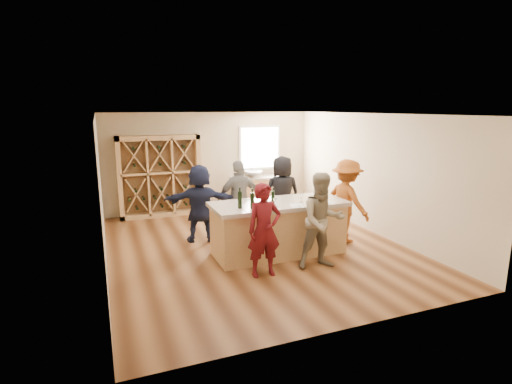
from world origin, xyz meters
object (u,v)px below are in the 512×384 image
object	(u,v)px
wine_rack	(160,176)
person_near_right	(322,221)
sink	(254,174)
person_near_left	(264,230)
wine_bottle_a	(240,200)
wine_bottle_d	(266,198)
wine_bottle_e	(273,198)
wine_bottle_b	(252,201)
person_far_left	(200,203)
person_far_mid	(239,199)
person_far_right	(282,194)
tasting_counter_base	(279,230)
person_server	(346,201)

from	to	relation	value
wine_rack	person_near_right	distance (m)	5.28
sink	person_near_left	xyz separation A→B (m)	(-1.59, -4.65, -0.18)
wine_bottle_a	wine_bottle_d	xyz separation A→B (m)	(0.53, 0.00, -0.01)
wine_rack	wine_bottle_e	distance (m)	4.29
wine_bottle_d	person_near_right	distance (m)	1.16
wine_bottle_b	person_near_left	xyz separation A→B (m)	(-0.00, -0.60, -0.40)
person_far_left	wine_bottle_d	bearing A→B (deg)	136.17
person_near_right	person_far_left	size ratio (longest dim) A/B	1.03
wine_bottle_d	person_near_left	distance (m)	0.88
person_near_right	wine_bottle_e	bearing A→B (deg)	136.00
sink	wine_bottle_a	size ratio (longest dim) A/B	1.71
wine_bottle_d	wine_bottle_e	world-z (taller)	wine_bottle_d
person_far_left	wine_bottle_e	bearing A→B (deg)	140.85
sink	person_near_left	distance (m)	4.92
wine_bottle_d	wine_bottle_e	xyz separation A→B (m)	(0.16, 0.03, -0.01)
person_far_mid	person_far_right	world-z (taller)	person_far_right
wine_bottle_e	person_far_left	bearing A→B (deg)	125.77
wine_bottle_b	person_far_right	xyz separation A→B (m)	(1.39, 1.66, -0.32)
tasting_counter_base	wine_rack	bearing A→B (deg)	115.10
person_near_right	person_near_left	bearing A→B (deg)	-175.81
person_server	person_far_left	xyz separation A→B (m)	(-3.00, 1.18, -0.05)
person_near_left	person_far_left	size ratio (longest dim) A/B	0.96
person_near_left	person_far_left	distance (m)	2.33
person_far_mid	person_far_left	world-z (taller)	person_far_mid
wine_bottle_d	person_server	xyz separation A→B (m)	(2.07, 0.36, -0.31)
tasting_counter_base	wine_bottle_a	bearing A→B (deg)	-168.22
person_far_left	person_far_mid	bearing A→B (deg)	-167.68
wine_rack	person_server	xyz separation A→B (m)	(3.51, -3.66, -0.18)
wine_bottle_e	person_far_mid	world-z (taller)	person_far_mid
person_near_right	tasting_counter_base	bearing A→B (deg)	122.15
sink	person_far_right	size ratio (longest dim) A/B	0.30
sink	wine_bottle_a	world-z (taller)	wine_bottle_a
wine_rack	person_server	bearing A→B (deg)	-46.19
wine_bottle_a	person_near_right	xyz separation A→B (m)	(1.33, -0.76, -0.34)
wine_bottle_a	person_far_left	size ratio (longest dim) A/B	0.18
wine_rack	sink	world-z (taller)	wine_rack
tasting_counter_base	wine_bottle_b	world-z (taller)	wine_bottle_b
sink	person_server	bearing A→B (deg)	-77.30
sink	wine_bottle_e	xyz separation A→B (m)	(-1.10, -3.91, 0.20)
tasting_counter_base	person_far_left	xyz separation A→B (m)	(-1.29, 1.36, 0.37)
wine_bottle_a	wine_bottle_b	world-z (taller)	wine_bottle_a
person_far_left	person_near_left	bearing A→B (deg)	119.98
sink	wine_bottle_e	size ratio (longest dim) A/B	2.00
person_far_left	wine_rack	bearing A→B (deg)	-63.31
person_far_right	person_near_right	bearing A→B (deg)	89.76
person_near_left	person_near_right	xyz separation A→B (m)	(1.13, -0.06, 0.06)
sink	tasting_counter_base	bearing A→B (deg)	-103.55
wine_bottle_d	person_server	world-z (taller)	person_server
sink	wine_bottle_a	distance (m)	4.34
person_near_right	person_far_mid	size ratio (longest dim) A/B	1.01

